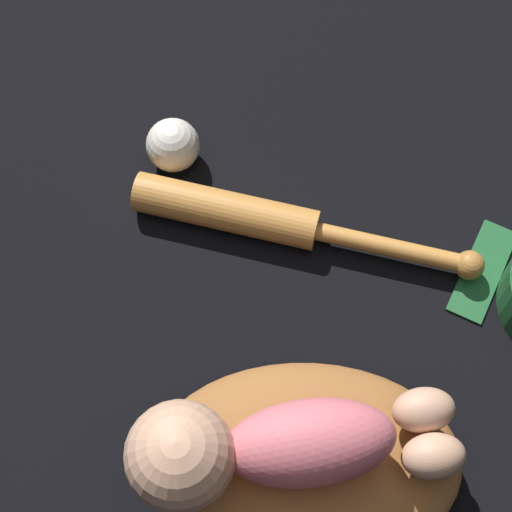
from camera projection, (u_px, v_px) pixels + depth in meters
ground_plane at (296, 497)px, 1.04m from camera, size 6.00×6.00×0.00m
baseball_glove at (306, 478)px, 1.00m from camera, size 0.43×0.37×0.10m
baby_figure at (264, 448)px, 0.92m from camera, size 0.37×0.18×0.12m
baseball_bat at (263, 219)px, 1.17m from camera, size 0.42×0.31×0.06m
baseball at (173, 145)px, 1.21m from camera, size 0.08×0.08×0.08m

